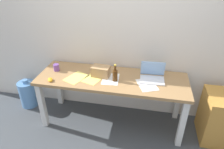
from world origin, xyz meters
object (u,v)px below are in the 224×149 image
Objects in this scene: cardboard_box at (101,71)px; filing_cabinet at (218,117)px; desk at (112,84)px; laptop_right at (152,76)px; water_cooler_jug at (28,94)px; beer_bottle at (115,75)px; coffee_mug at (56,67)px; computer_mouse at (50,80)px.

cardboard_box is 0.35× the size of filing_cabinet.
laptop_right is (0.52, 0.07, 0.15)m from desk.
beer_bottle is at bearing -6.99° from water_cooler_jug.
cardboard_box is at bearing 157.34° from beer_bottle.
laptop_right reaches higher than coffee_mug.
laptop_right is at bearing 174.05° from filing_cabinet.
cardboard_box reaches higher than coffee_mug.
laptop_right is 1.00m from filing_cabinet.
water_cooler_jug is (-1.25, 0.09, -0.60)m from cardboard_box.
laptop_right is 0.66× the size of water_cooler_jug.
laptop_right reaches higher than water_cooler_jug.
desk reaches higher than water_cooler_jug.
computer_mouse is at bearing -81.94° from coffee_mug.
beer_bottle is at bearing -51.18° from desk.
computer_mouse is at bearing -174.74° from filing_cabinet.
desk is 0.54m from laptop_right.
laptop_right is 1.37× the size of beer_bottle.
water_cooler_jug is 2.81m from filing_cabinet.
filing_cabinet reaches higher than water_cooler_jug.
computer_mouse is 0.21× the size of water_cooler_jug.
cardboard_box reaches higher than water_cooler_jug.
desk is at bearing -17.00° from computer_mouse.
cardboard_box is (-0.15, 0.02, 0.17)m from desk.
coffee_mug reaches higher than computer_mouse.
coffee_mug is (-1.31, -0.02, 0.00)m from laptop_right.
cardboard_box is at bearing 178.22° from filing_cabinet.
coffee_mug is (-0.64, 0.03, -0.02)m from cardboard_box.
beer_bottle is at bearing -164.37° from laptop_right.
filing_cabinet is at bearing -1.09° from desk.
laptop_right is at bearing 7.26° from desk.
laptop_right is 1.31m from coffee_mug.
computer_mouse is at bearing -27.77° from water_cooler_jug.
cardboard_box is (-0.67, -0.04, 0.02)m from laptop_right.
beer_bottle reaches higher than filing_cabinet.
water_cooler_jug is (-1.46, 0.18, -0.61)m from beer_bottle.
laptop_right reaches higher than filing_cabinet.
laptop_right reaches higher than cardboard_box.
beer_bottle is 2.30× the size of computer_mouse.
coffee_mug is 0.84m from water_cooler_jug.
coffee_mug is at bearing 176.60° from desk.
coffee_mug is 2.25m from filing_cabinet.
cardboard_box is (-0.21, 0.09, -0.02)m from beer_bottle.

